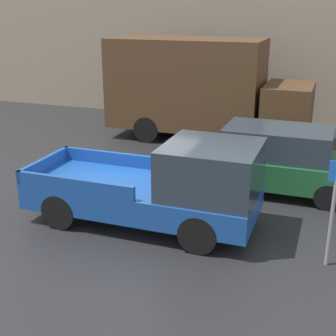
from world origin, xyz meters
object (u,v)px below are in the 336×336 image
Objects in this scene: car at (272,159)px; parking_sign at (333,205)px; delivery_truck at (199,87)px; pickup_truck at (165,186)px.

parking_sign is at bearing -65.95° from car.
delivery_truck is at bearing 127.83° from car.
car is at bearing 114.05° from parking_sign.
pickup_truck is 3.53m from car.
parking_sign is (3.46, -0.52, 0.30)m from pickup_truck.
car is 0.69× the size of delivery_truck.
car is 3.85m from parking_sign.
car is at bearing 57.52° from pickup_truck.
car is (1.90, 2.98, -0.09)m from pickup_truck.
delivery_truck reaches higher than parking_sign.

